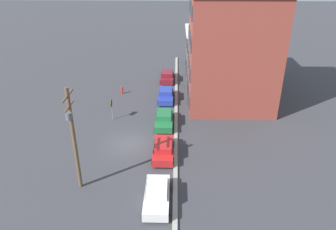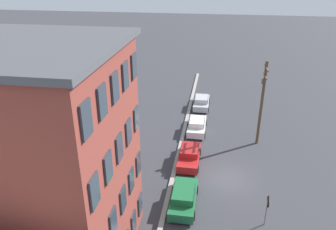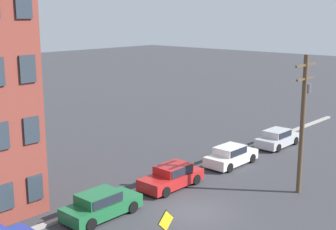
{
  "view_description": "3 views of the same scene",
  "coord_description": "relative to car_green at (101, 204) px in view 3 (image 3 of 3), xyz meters",
  "views": [
    {
      "loc": [
        26.82,
        4.47,
        16.68
      ],
      "look_at": [
        0.15,
        3.76,
        3.21
      ],
      "focal_mm": 35.0,
      "sensor_mm": 36.0,
      "label": 1
    },
    {
      "loc": [
        -23.06,
        1.39,
        16.21
      ],
      "look_at": [
        1.12,
        5.18,
        4.93
      ],
      "focal_mm": 35.0,
      "sensor_mm": 36.0,
      "label": 2
    },
    {
      "loc": [
        -18.83,
        -15.11,
        10.68
      ],
      "look_at": [
        1.48,
        3.27,
        4.74
      ],
      "focal_mm": 50.0,
      "sensor_mm": 36.0,
      "label": 3
    }
  ],
  "objects": [
    {
      "name": "car_green",
      "position": [
        0.0,
        0.0,
        0.0
      ],
      "size": [
        4.4,
        1.92,
        1.43
      ],
      "color": "#1E6638",
      "rests_on": "ground_plane"
    },
    {
      "name": "caution_sign",
      "position": [
        -1.11,
        -5.72,
        0.9
      ],
      "size": [
        1.02,
        0.08,
        2.47
      ],
      "color": "slate",
      "rests_on": "ground_plane"
    },
    {
      "name": "utility_pole",
      "position": [
        10.42,
        -6.19,
        3.98
      ],
      "size": [
        2.4,
        0.44,
        8.4
      ],
      "color": "brown",
      "rests_on": "ground_plane"
    },
    {
      "name": "car_white",
      "position": [
        12.0,
        -0.08,
        0.0
      ],
      "size": [
        4.4,
        1.92,
        1.43
      ],
      "color": "silver",
      "rests_on": "ground_plane"
    },
    {
      "name": "car_silver",
      "position": [
        18.57,
        -0.15,
        0.0
      ],
      "size": [
        4.4,
        1.92,
        1.43
      ],
      "color": "#B7B7BC",
      "rests_on": "ground_plane"
    },
    {
      "name": "kerb_strip",
      "position": [
        3.91,
        1.26,
        -0.67
      ],
      "size": [
        56.0,
        0.36,
        0.16
      ],
      "primitive_type": "cube",
      "color": "#9E998E",
      "rests_on": "ground_plane"
    },
    {
      "name": "car_red",
      "position": [
        5.88,
        0.15,
        0.0
      ],
      "size": [
        4.4,
        1.92,
        1.43
      ],
      "color": "#B21E1E",
      "rests_on": "ground_plane"
    },
    {
      "name": "ground_plane",
      "position": [
        3.91,
        -3.24,
        -0.75
      ],
      "size": [
        200.0,
        200.0,
        0.0
      ],
      "primitive_type": "plane",
      "color": "#38383D"
    }
  ]
}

